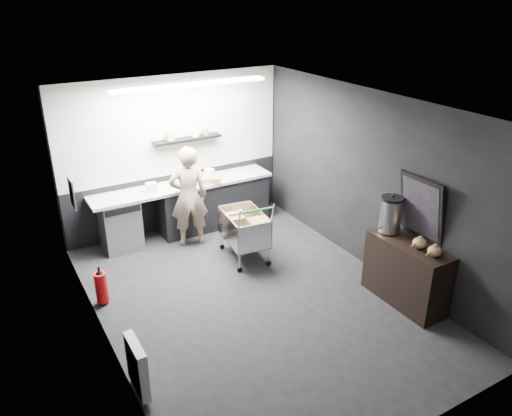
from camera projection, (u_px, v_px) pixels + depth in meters
floor at (254, 299)px, 6.98m from camera, size 5.50×5.50×0.00m
ceiling at (254, 107)px, 5.88m from camera, size 5.50×5.50×0.00m
wall_back at (174, 154)px, 8.60m from camera, size 5.50×0.00×5.50m
wall_front at (414, 326)px, 4.26m from camera, size 5.50×0.00×5.50m
wall_left at (97, 249)px, 5.51m from camera, size 0.00×5.50×5.50m
wall_right at (371, 183)px, 7.35m from camera, size 0.00×5.50×5.50m
kitchen_wall_panel at (173, 126)px, 8.38m from camera, size 3.95×0.02×1.70m
dado_panel at (178, 200)px, 8.93m from camera, size 3.95×0.02×1.00m
floating_shelf at (187, 139)px, 8.48m from camera, size 1.20×0.22×0.04m
wall_clock at (246, 99)px, 8.89m from camera, size 0.20×0.03×0.20m
poster at (72, 193)px, 6.46m from camera, size 0.02×0.30×0.40m
poster_red_band at (71, 188)px, 6.44m from camera, size 0.02×0.22×0.10m
radiator at (137, 367)px, 5.24m from camera, size 0.10×0.50×0.60m
ceiling_strip at (191, 85)px, 7.35m from camera, size 2.40×0.20×0.04m
prep_counter at (192, 206)px, 8.77m from camera, size 3.20×0.61×0.90m
person at (189, 197)px, 8.14m from camera, size 0.70×0.55×1.71m
shopping_cart at (244, 229)px, 7.85m from camera, size 0.67×1.01×1.05m
sideboard at (406, 264)px, 6.73m from camera, size 0.51×1.20×1.80m
fire_extinguisher at (101, 286)px, 6.78m from camera, size 0.17×0.17×0.55m
cardboard_box at (205, 178)px, 8.64m from camera, size 0.62×0.56×0.10m
pink_tub at (209, 174)px, 8.71m from camera, size 0.18×0.18×0.18m
white_container at (151, 187)px, 8.18m from camera, size 0.19×0.16×0.15m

